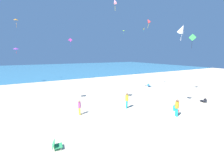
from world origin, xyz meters
name	(u,v)px	position (x,y,z in m)	size (l,w,h in m)	color
ground_plane	(107,94)	(0.00, 10.00, 0.00)	(120.00, 120.00, 0.00)	beige
ocean_water	(58,68)	(0.00, 55.29, 0.03)	(120.00, 60.00, 0.05)	teal
beach_chair_near_camera	(149,85)	(8.88, 10.73, 0.27)	(0.75, 0.68, 0.58)	#2370B2
beach_chair_far_left	(56,145)	(-8.20, 0.61, 0.27)	(0.64, 0.59, 0.57)	#2D9956
beach_chair_far_right	(204,100)	(8.79, 1.21, 0.21)	(0.54, 0.71, 0.49)	black
person_0	(127,99)	(-0.53, 4.14, 0.97)	(0.47, 0.47, 1.68)	#19ADB2
person_1	(177,107)	(2.35, 0.18, 0.94)	(0.40, 0.40, 1.63)	#19ADB2
person_2	(79,107)	(-5.48, 4.91, 0.83)	(0.31, 0.31, 1.43)	yellow
person_3	(175,108)	(3.42, 1.12, 0.27)	(0.50, 0.64, 0.72)	#19ADB2
kite_lime	(124,31)	(12.65, 24.81, 12.01)	(0.55, 0.66, 1.07)	#99DB33
kite_pink	(115,2)	(0.89, 9.21, 12.49)	(0.50, 0.63, 1.47)	pink
kite_orange	(16,20)	(-11.27, 26.78, 12.48)	(0.67, 0.51, 1.63)	orange
kite_purple	(16,48)	(-11.65, 25.16, 6.88)	(0.87, 0.74, 1.20)	purple
kite_white	(182,29)	(3.62, 1.20, 8.12)	(0.79, 1.00, 1.56)	white
kite_red	(149,21)	(8.02, 10.57, 11.15)	(0.92, 0.90, 1.57)	red
kite_green	(192,38)	(10.91, 4.70, 8.05)	(0.55, 0.83, 1.97)	green
kite_yellow	(144,29)	(13.83, 18.34, 11.45)	(0.44, 0.31, 0.89)	yellow
kite_magenta	(70,40)	(-1.62, 23.96, 8.78)	(0.84, 0.28, 1.79)	#DB3DA8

